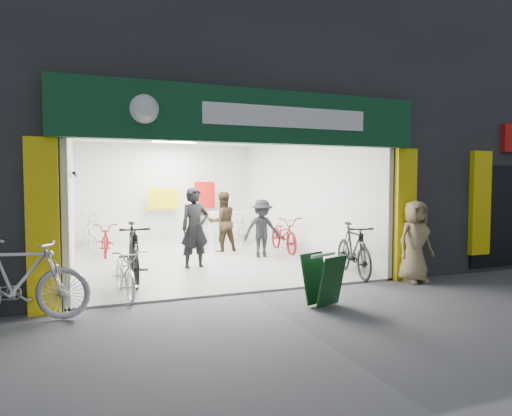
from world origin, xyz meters
TOP-DOWN VIEW (x-y plane):
  - ground at (0.00, 0.00)m, footprint 60.00×60.00m
  - building at (0.91, 4.99)m, footprint 17.00×10.27m
  - bike_left_front at (-2.04, 0.60)m, footprint 0.70×1.63m
  - bike_left_midfront at (-1.80, 1.55)m, footprint 0.60×1.97m
  - bike_left_midback at (-2.11, 5.12)m, footprint 0.71×1.73m
  - bike_left_back at (-2.42, 6.73)m, footprint 0.85×1.86m
  - bike_right_front at (2.50, 0.60)m, footprint 0.89×1.91m
  - bike_right_mid at (2.50, 4.03)m, footprint 0.81×1.94m
  - bike_right_back at (1.92, 6.03)m, footprint 0.80×1.77m
  - parked_bike at (-3.56, -0.30)m, footprint 2.02×1.03m
  - customer_a at (-0.36, 2.55)m, footprint 0.73×0.55m
  - customer_b at (0.92, 4.65)m, footprint 0.87×0.70m
  - customer_c at (1.55, 3.28)m, footprint 1.00×0.61m
  - customer_d at (0.46, 5.67)m, footprint 0.95×0.72m
  - pedestrian_near at (3.30, -0.30)m, footprint 0.80×0.55m
  - sandwich_board at (0.79, -1.15)m, footprint 0.67×0.68m

SIDE VIEW (x-z plane):
  - ground at x=0.00m, z-range 0.00..0.00m
  - bike_left_front at x=-2.04m, z-range 0.00..0.84m
  - sandwich_board at x=0.79m, z-range 0.04..0.84m
  - bike_left_midback at x=-2.11m, z-range 0.00..0.89m
  - bike_right_mid at x=2.50m, z-range 0.00..1.00m
  - bike_right_back at x=1.92m, z-range 0.00..1.03m
  - bike_left_back at x=-2.42m, z-range 0.00..1.08m
  - bike_right_front at x=2.50m, z-range 0.00..1.11m
  - parked_bike at x=-3.56m, z-range 0.00..1.17m
  - bike_left_midfront at x=-1.80m, z-range 0.00..1.17m
  - customer_d at x=0.46m, z-range 0.00..1.49m
  - customer_c at x=1.55m, z-range 0.00..1.50m
  - pedestrian_near at x=3.30m, z-range 0.00..1.59m
  - customer_b at x=0.92m, z-range 0.00..1.68m
  - customer_a at x=-0.36m, z-range 0.00..1.82m
  - building at x=0.91m, z-range 0.31..8.31m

